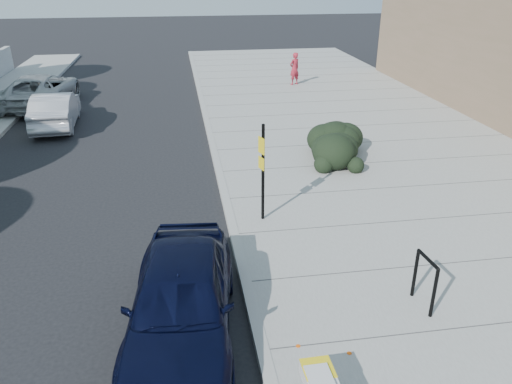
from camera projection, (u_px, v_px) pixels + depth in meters
The scene contains 10 objects.
ground at pixel (246, 288), 10.19m from camera, with size 120.00×120.00×0.00m, color black.
sidewalk_near at pixel (402, 175), 15.46m from camera, with size 11.20×50.00×0.15m, color gray.
curb_near at pixel (223, 186), 14.65m from camera, with size 0.22×50.00×0.17m, color #9E9E99.
bike_rack at pixel (425, 277), 9.17m from camera, with size 0.12×0.72×1.05m.
sign_post at pixel (262, 167), 12.06m from camera, with size 0.14×0.28×2.49m.
hedge at pixel (335, 135), 16.72m from camera, with size 1.76×3.53×1.32m, color black.
sedan_navy at pixel (181, 299), 8.59m from camera, with size 1.81×4.51×1.54m, color black.
wagon_silver at pixel (55, 110), 20.06m from camera, with size 1.49×4.26×1.41m, color silver.
suv_silver at pixel (40, 90), 22.93m from camera, with size 2.51×5.44×1.51m, color #A1A5A7.
pedestrian at pixel (294, 69), 26.48m from camera, with size 0.61×0.40×1.68m, color maroon.
Camera 1 is at (-1.14, -8.38, 6.02)m, focal length 35.00 mm.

